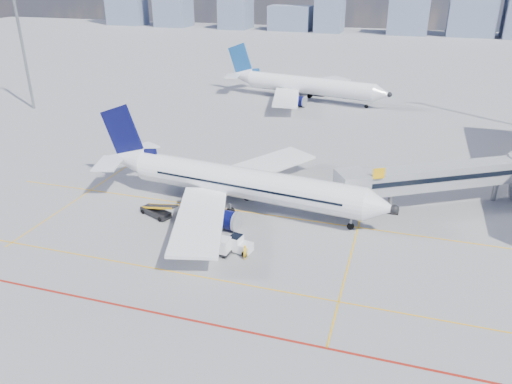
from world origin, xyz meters
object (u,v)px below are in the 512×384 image
at_px(cargo_dolly, 215,244).
at_px(belt_loader, 157,211).
at_px(second_aircraft, 303,85).
at_px(baggage_tug, 239,244).
at_px(main_aircraft, 233,182).
at_px(ramp_worker, 245,252).

bearing_deg(cargo_dolly, belt_loader, 153.96).
xyz_separation_m(second_aircraft, baggage_tug, (7.50, -63.71, -2.40)).
bearing_deg(belt_loader, main_aircraft, 56.33).
relative_size(baggage_tug, cargo_dolly, 0.79).
xyz_separation_m(main_aircraft, ramp_worker, (5.02, -10.83, -2.45)).
relative_size(baggage_tug, belt_loader, 0.48).
bearing_deg(belt_loader, second_aircraft, 109.30).
relative_size(second_aircraft, cargo_dolly, 10.96).
distance_m(baggage_tug, cargo_dolly, 2.38).
bearing_deg(second_aircraft, belt_loader, -81.80).
xyz_separation_m(main_aircraft, baggage_tug, (3.92, -9.62, -2.40)).
bearing_deg(belt_loader, baggage_tug, 1.37).
relative_size(main_aircraft, belt_loader, 6.60).
xyz_separation_m(baggage_tug, belt_loader, (-11.56, 4.64, -0.23)).
distance_m(main_aircraft, cargo_dolly, 10.96).
bearing_deg(baggage_tug, main_aircraft, 122.65).
xyz_separation_m(second_aircraft, cargo_dolly, (5.34, -64.68, -2.23)).
relative_size(main_aircraft, baggage_tug, 13.85).
relative_size(cargo_dolly, belt_loader, 0.60).
bearing_deg(ramp_worker, baggage_tug, 69.37).
xyz_separation_m(main_aircraft, second_aircraft, (-3.58, 54.10, 0.00)).
relative_size(second_aircraft, belt_loader, 6.61).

